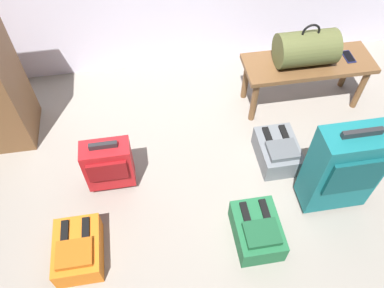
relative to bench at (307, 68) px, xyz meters
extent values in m
plane|color=gray|center=(-0.77, -0.88, -0.36)|extent=(6.60, 6.60, 0.00)
cube|color=brown|center=(0.00, 0.00, 0.05)|extent=(1.00, 0.36, 0.04)
cylinder|color=brown|center=(-0.44, -0.13, -0.16)|extent=(0.05, 0.05, 0.39)
cylinder|color=brown|center=(0.44, -0.13, -0.16)|extent=(0.05, 0.05, 0.39)
cylinder|color=brown|center=(-0.44, 0.13, -0.16)|extent=(0.05, 0.05, 0.39)
cylinder|color=brown|center=(0.44, 0.13, -0.16)|extent=(0.05, 0.05, 0.39)
cylinder|color=#51562D|center=(-0.06, 0.00, 0.20)|extent=(0.44, 0.26, 0.26)
torus|color=black|center=(-0.06, 0.00, 0.34)|extent=(0.14, 0.02, 0.14)
cube|color=#191E4C|center=(0.31, 0.00, 0.07)|extent=(0.07, 0.14, 0.01)
cube|color=black|center=(0.31, 0.00, 0.08)|extent=(0.06, 0.13, 0.00)
cube|color=#14666B|center=(-0.12, -0.95, 0.02)|extent=(0.42, 0.21, 0.65)
cube|color=#0E474A|center=(-0.12, -1.07, 0.10)|extent=(0.34, 0.02, 0.29)
cube|color=#262628|center=(-0.12, -0.95, 0.37)|extent=(0.24, 0.03, 0.04)
cylinder|color=black|center=(-0.26, -0.88, -0.33)|extent=(0.02, 0.05, 0.05)
cylinder|color=black|center=(0.03, -0.88, -0.33)|extent=(0.02, 0.05, 0.05)
cube|color=red|center=(-1.57, -0.58, -0.12)|extent=(0.32, 0.16, 0.37)
cube|color=maroon|center=(-1.57, -0.67, -0.08)|extent=(0.26, 0.02, 0.17)
cube|color=#262628|center=(-1.57, -0.58, 0.08)|extent=(0.18, 0.03, 0.04)
cylinder|color=black|center=(-1.68, -0.52, -0.33)|extent=(0.02, 0.05, 0.05)
cylinder|color=black|center=(-1.46, -0.52, -0.33)|extent=(0.02, 0.05, 0.05)
cube|color=orange|center=(-1.79, -1.09, -0.27)|extent=(0.28, 0.38, 0.17)
cube|color=#AD5514|center=(-1.79, -1.15, -0.17)|extent=(0.21, 0.17, 0.04)
cube|color=black|center=(-1.86, -1.02, -0.18)|extent=(0.04, 0.19, 0.02)
cube|color=black|center=(-1.73, -1.02, -0.18)|extent=(0.04, 0.19, 0.02)
cube|color=#1E6038|center=(-0.68, -1.14, -0.27)|extent=(0.28, 0.38, 0.17)
cube|color=#184D2C|center=(-0.68, -1.21, -0.17)|extent=(0.21, 0.17, 0.04)
cube|color=black|center=(-0.74, -1.07, -0.18)|extent=(0.04, 0.19, 0.02)
cube|color=black|center=(-0.61, -1.07, -0.18)|extent=(0.04, 0.19, 0.02)
cube|color=slate|center=(-0.36, -0.55, -0.27)|extent=(0.28, 0.38, 0.17)
cube|color=#515559|center=(-0.36, -0.62, -0.17)|extent=(0.21, 0.17, 0.04)
cube|color=black|center=(-0.42, -0.49, -0.18)|extent=(0.04, 0.19, 0.02)
cube|color=black|center=(-0.30, -0.49, -0.18)|extent=(0.04, 0.19, 0.02)
camera|label=1|loc=(-1.25, -2.12, 1.98)|focal=35.78mm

